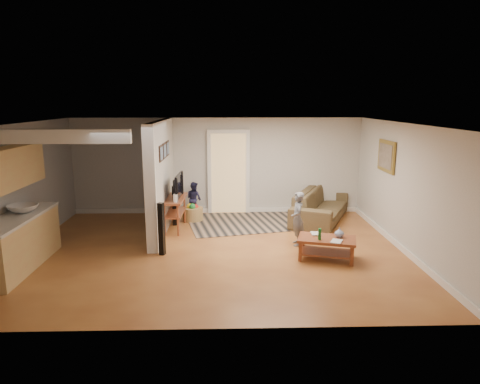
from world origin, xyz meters
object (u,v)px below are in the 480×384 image
at_px(sofa, 320,219).
at_px(toy_basket, 193,213).
at_px(speaker_left, 162,229).
at_px(speaker_right, 174,206).
at_px(coffee_table, 328,242).
at_px(tv_console, 175,201).
at_px(child, 297,245).
at_px(toddler, 194,215).

bearing_deg(sofa, toy_basket, 114.48).
bearing_deg(speaker_left, speaker_right, 109.12).
distance_m(sofa, speaker_right, 3.65).
height_order(coffee_table, speaker_left, speaker_left).
xyz_separation_m(tv_console, toy_basket, (0.34, 0.72, -0.49)).
xyz_separation_m(sofa, child, (-0.90, -1.90, 0.00)).
bearing_deg(sofa, coffee_table, -164.93).
bearing_deg(speaker_left, tv_console, 106.99).
relative_size(sofa, child, 2.26).
xyz_separation_m(tv_console, child, (2.64, -1.19, -0.68)).
xyz_separation_m(tv_console, speaker_right, (-0.06, 0.32, -0.20)).
bearing_deg(toddler, tv_console, 117.49).
distance_m(sofa, tv_console, 3.67).
height_order(toy_basket, toddler, toy_basket).
bearing_deg(toy_basket, toddler, 89.95).
xyz_separation_m(coffee_table, speaker_right, (-3.14, 2.33, 0.16)).
xyz_separation_m(sofa, toy_basket, (-3.20, 0.01, 0.19)).
bearing_deg(speaker_right, sofa, -4.22).
height_order(coffee_table, toy_basket, coffee_table).
relative_size(speaker_right, toy_basket, 1.90).
bearing_deg(toddler, speaker_left, 125.18).
height_order(tv_console, child, tv_console).
bearing_deg(speaker_left, toddler, 101.27).
bearing_deg(sofa, tv_console, 126.05).
distance_m(coffee_table, speaker_right, 3.91).
distance_m(tv_console, toddler, 1.43).
xyz_separation_m(child, toddler, (-2.30, 2.40, 0.00)).
height_order(coffee_table, tv_console, tv_console).
xyz_separation_m(coffee_table, toy_basket, (-2.74, 2.73, -0.14)).
distance_m(tv_console, speaker_right, 0.38).
bearing_deg(speaker_left, sofa, 52.81).
relative_size(speaker_left, child, 0.93).
relative_size(coffee_table, tv_console, 0.98).
bearing_deg(speaker_left, coffee_table, 13.30).
bearing_deg(tv_console, toddler, 76.82).
distance_m(speaker_left, child, 2.79).
relative_size(tv_console, toy_basket, 2.39).
height_order(sofa, tv_console, tv_console).
height_order(tv_console, toy_basket, tv_console).
bearing_deg(speaker_right, speaker_left, -100.42).
bearing_deg(speaker_right, toddler, 55.40).
relative_size(speaker_left, toy_basket, 2.05).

